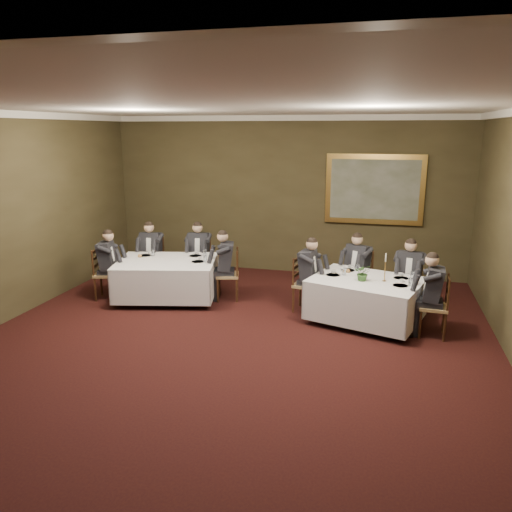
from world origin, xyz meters
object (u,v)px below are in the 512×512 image
at_px(diner_sec_endright, 227,274).
at_px(candlestick, 385,271).
at_px(chair_sec_backright, 200,271).
at_px(painting, 374,189).
at_px(diner_main_backright, 408,284).
at_px(diner_main_endright, 434,305).
at_px(diner_sec_backright, 199,261).
at_px(diner_sec_endleft, 107,273).
at_px(chair_main_backleft, 357,288).
at_px(centerpiece, 363,272).
at_px(table_second, 167,276).
at_px(diner_sec_backleft, 152,261).
at_px(chair_main_endleft, 306,295).
at_px(table_main, 366,297).
at_px(chair_sec_backleft, 153,271).
at_px(chair_main_endright, 433,319).
at_px(chair_sec_endright, 228,285).
at_px(diner_main_backleft, 358,276).
at_px(diner_main_endleft, 307,283).
at_px(chair_sec_endleft, 107,284).

xyz_separation_m(diner_sec_endright, candlestick, (2.91, -0.61, 0.43)).
distance_m(chair_sec_backright, painting, 4.11).
height_order(diner_main_backright, painting, painting).
distance_m(diner_main_endright, diner_sec_endright, 3.79).
xyz_separation_m(diner_sec_backright, diner_sec_endleft, (-1.42, -1.29, 0.00)).
bearing_deg(diner_main_backright, painting, -61.04).
height_order(chair_main_backleft, diner_sec_endleft, diner_sec_endleft).
bearing_deg(centerpiece, table_second, 173.62).
distance_m(diner_main_endright, chair_sec_backright, 4.85).
bearing_deg(diner_sec_backleft, chair_main_endleft, 162.82).
relative_size(table_main, chair_sec_backleft, 2.08).
height_order(candlestick, painting, painting).
height_order(chair_main_endright, chair_sec_endright, same).
relative_size(table_second, chair_main_backleft, 2.13).
height_order(diner_sec_backright, painting, painting).
height_order(diner_main_backleft, candlestick, diner_main_backleft).
xyz_separation_m(candlestick, painting, (-0.29, 2.80, 1.01)).
height_order(chair_main_endright, centerpiece, centerpiece).
bearing_deg(diner_sec_backleft, diner_sec_backright, -171.23).
distance_m(chair_main_endleft, chair_sec_backright, 2.63).
height_order(diner_main_backright, diner_main_endleft, same).
bearing_deg(diner_sec_endright, table_main, -117.38).
bearing_deg(chair_sec_backright, diner_sec_endright, 131.12).
xyz_separation_m(diner_sec_backleft, centerpiece, (4.40, -1.23, 0.40)).
bearing_deg(chair_main_endleft, diner_sec_endright, -89.58).
height_order(chair_sec_endright, chair_sec_endleft, same).
distance_m(chair_main_endleft, chair_sec_endleft, 3.86).
distance_m(diner_sec_backright, centerpiece, 3.74).
relative_size(diner_main_backright, chair_sec_backright, 1.35).
xyz_separation_m(chair_main_endleft, centerpiece, (1.01, -0.43, 0.63)).
relative_size(diner_sec_backright, diner_sec_endright, 1.00).
bearing_deg(diner_main_endleft, chair_sec_backright, -103.77).
height_order(diner_main_backleft, chair_sec_endright, diner_main_backleft).
relative_size(chair_sec_backright, diner_sec_endright, 0.74).
bearing_deg(table_main, chair_main_endright, -17.03).
height_order(table_second, diner_main_endleft, diner_main_endleft).
xyz_separation_m(diner_sec_backleft, painting, (4.46, 1.64, 1.44)).
bearing_deg(diner_sec_backleft, diner_main_endright, 161.31).
height_order(diner_sec_endleft, centerpiece, diner_sec_endleft).
relative_size(chair_main_endright, diner_sec_endright, 0.74).
bearing_deg(chair_sec_endleft, diner_main_endright, 72.07).
distance_m(chair_sec_endleft, diner_sec_endleft, 0.23).
bearing_deg(table_second, chair_main_endright, -7.55).
distance_m(chair_main_endleft, chair_sec_endright, 1.56).
height_order(table_main, diner_main_backright, diner_main_backright).
bearing_deg(diner_main_backright, chair_main_endleft, 21.90).
bearing_deg(chair_sec_endleft, chair_sec_endright, 88.43).
distance_m(chair_sec_endright, centerpiece, 2.71).
xyz_separation_m(diner_main_endleft, diner_sec_backleft, (-3.40, 0.80, 0.00)).
distance_m(table_main, chair_sec_endleft, 4.92).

